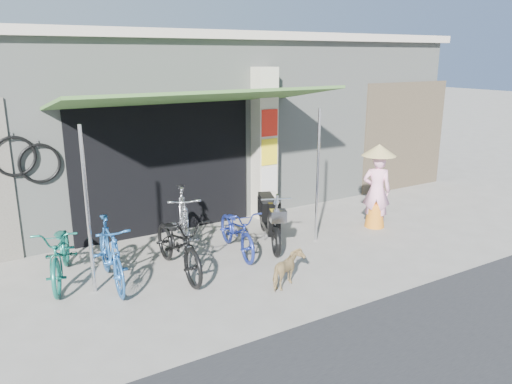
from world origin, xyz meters
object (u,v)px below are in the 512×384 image
bike_teal (61,252)px  moped (269,218)px  bike_navy (237,230)px  street_dog (288,270)px  nun (377,186)px  bike_black (179,244)px  bike_blue (111,253)px  bike_silver (184,222)px

bike_teal → moped: moped is taller
bike_navy → moped: bearing=19.6°
bike_navy → street_dog: bike_navy is taller
bike_teal → nun: bearing=10.3°
bike_teal → nun: nun is taller
bike_teal → bike_black: 1.69m
bike_black → bike_teal: bearing=159.9°
bike_blue → bike_black: size_ratio=0.90×
bike_silver → street_dog: 2.09m
bike_navy → street_dog: (-0.00, -1.49, -0.14)m
bike_black → nun: 4.08m
street_dog → moped: 1.80m
street_dog → bike_silver: bearing=-6.6°
bike_teal → bike_black: bearing=-5.5°
bike_black → nun: nun is taller
bike_teal → bike_navy: (2.72, -0.39, -0.05)m
moped → bike_black: bearing=-145.8°
bike_black → bike_silver: (0.37, 0.67, 0.08)m
bike_blue → nun: (5.06, -0.09, 0.33)m
bike_blue → bike_navy: 2.14m
bike_navy → nun: nun is taller
bike_navy → street_dog: 1.50m
bike_teal → bike_blue: bearing=-24.5°
street_dog → moped: size_ratio=0.37×
bike_blue → moped: moped is taller
bike_blue → nun: size_ratio=1.00×
bike_navy → street_dog: bearing=-81.6°
bike_silver → street_dog: bike_silver is taller
moped → nun: 2.26m
bike_silver → moped: 1.53m
bike_blue → nun: nun is taller
bike_black → bike_navy: bike_black is taller
street_dog → nun: (2.93, 1.28, 0.55)m
bike_teal → bike_blue: size_ratio=1.05×
bike_black → bike_navy: (1.14, 0.24, -0.07)m
bike_black → street_dog: bearing=-45.9°
bike_blue → bike_teal: bearing=143.1°
moped → nun: size_ratio=1.03×
bike_silver → nun: nun is taller
bike_silver → street_dog: bearing=-49.2°
bike_blue → bike_silver: 1.47m
bike_navy → bike_silver: bearing=159.6°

